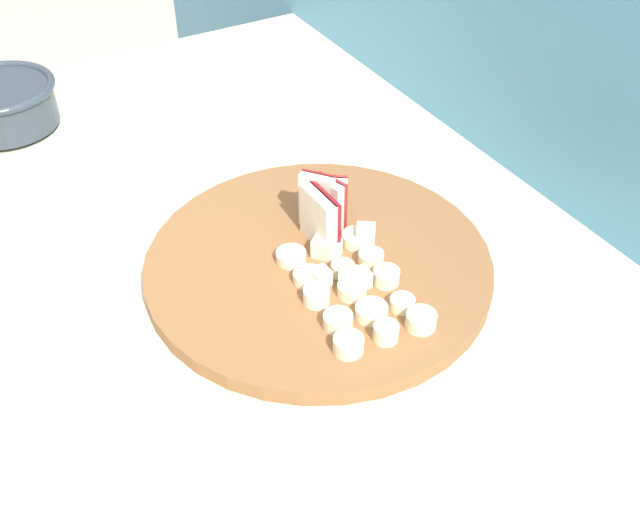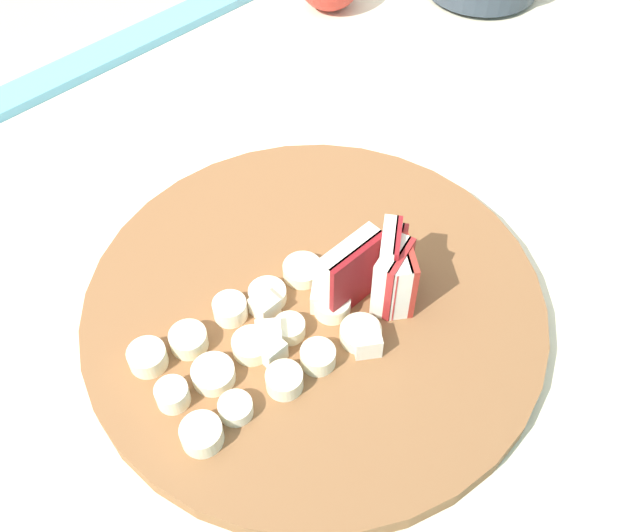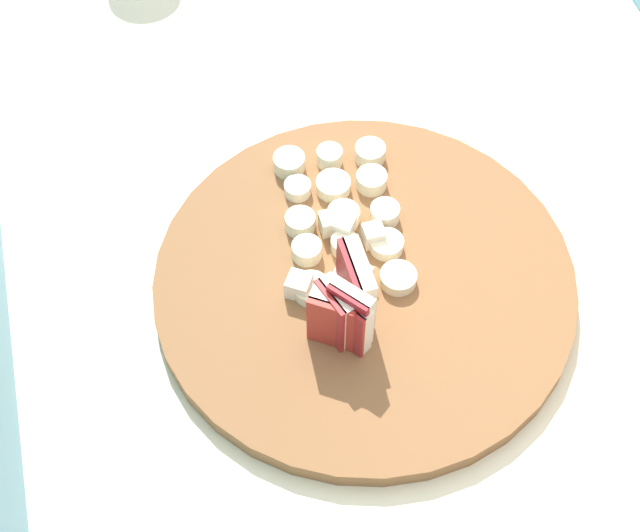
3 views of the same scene
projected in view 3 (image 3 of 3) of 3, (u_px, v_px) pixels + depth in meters
The scene contains 6 objects.
tiled_countertop at pixel (395, 466), 1.19m from camera, with size 1.20×0.69×0.89m.
tile_backsplash at pixel (42, 452), 0.92m from camera, with size 2.40×0.04×1.40m, color #4C8EB2.
cutting_board at pixel (364, 283), 0.80m from camera, with size 0.35×0.35×0.02m, color brown.
apple_wedge_fan at pixel (344, 307), 0.74m from camera, with size 0.07×0.05×0.06m.
apple_dice_pile at pixel (340, 252), 0.80m from camera, with size 0.08×0.09×0.02m.
banana_slice_rows at pixel (341, 215), 0.82m from camera, with size 0.17×0.11×0.02m.
Camera 3 is at (-0.42, 0.20, 1.56)m, focal length 54.73 mm.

